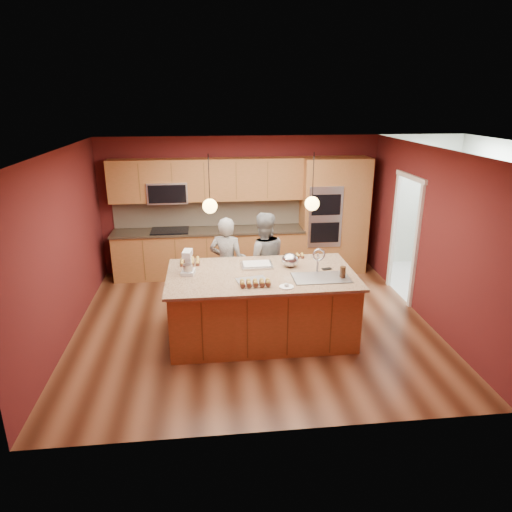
{
  "coord_description": "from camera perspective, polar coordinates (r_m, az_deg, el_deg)",
  "views": [
    {
      "loc": [
        -0.68,
        -6.46,
        3.39
      ],
      "look_at": [
        0.03,
        -0.1,
        1.16
      ],
      "focal_mm": 32.0,
      "sensor_mm": 36.0,
      "label": 1
    }
  ],
  "objects": [
    {
      "name": "floor",
      "position": [
        7.33,
        -0.32,
        -8.36
      ],
      "size": [
        5.5,
        5.5,
        0.0
      ],
      "primitive_type": "plane",
      "color": "#412011",
      "rests_on": "ground"
    },
    {
      "name": "oven_column",
      "position": [
        9.29,
        9.66,
        4.98
      ],
      "size": [
        1.3,
        0.62,
        2.3
      ],
      "color": "brown",
      "rests_on": "floor"
    },
    {
      "name": "wall_back",
      "position": [
        9.21,
        -1.98,
        6.41
      ],
      "size": [
        5.5,
        0.0,
        5.5
      ],
      "primitive_type": "plane",
      "rotation": [
        1.57,
        0.0,
        0.0
      ],
      "color": "#551818",
      "rests_on": "ground"
    },
    {
      "name": "tumbler",
      "position": [
        6.5,
        10.79,
        -2.0
      ],
      "size": [
        0.08,
        0.08,
        0.16
      ],
      "primitive_type": "cylinder",
      "color": "#372112",
      "rests_on": "island"
    },
    {
      "name": "wall_left",
      "position": [
        7.08,
        -23.05,
        0.89
      ],
      "size": [
        0.0,
        5.0,
        5.0
      ],
      "primitive_type": "plane",
      "rotation": [
        1.57,
        0.0,
        1.57
      ],
      "color": "#551818",
      "rests_on": "ground"
    },
    {
      "name": "pendant_left",
      "position": [
        6.23,
        -5.78,
        6.26
      ],
      "size": [
        0.2,
        0.2,
        0.8
      ],
      "color": "black",
      "rests_on": "ceiling"
    },
    {
      "name": "cupcakes_right",
      "position": [
        7.24,
        5.52,
        0.05
      ],
      "size": [
        0.14,
        0.14,
        0.06
      ],
      "primitive_type": null,
      "color": "#B7933C",
      "rests_on": "island"
    },
    {
      "name": "cupcakes_left",
      "position": [
        7.02,
        -8.26,
        -0.66
      ],
      "size": [
        0.31,
        0.31,
        0.07
      ],
      "primitive_type": null,
      "color": "#B7933C",
      "rests_on": "island"
    },
    {
      "name": "person_left",
      "position": [
        7.55,
        -3.67,
        -0.98
      ],
      "size": [
        0.67,
        0.54,
        1.58
      ],
      "primitive_type": "imported",
      "rotation": [
        0.0,
        0.0,
        2.83
      ],
      "color": "black",
      "rests_on": "floor"
    },
    {
      "name": "mixing_bowl",
      "position": [
        6.82,
        4.28,
        -0.51
      ],
      "size": [
        0.26,
        0.26,
        0.22
      ],
      "primitive_type": "ellipsoid",
      "color": "silver",
      "rests_on": "island"
    },
    {
      "name": "pendant_right",
      "position": [
        6.4,
        7.03,
        6.55
      ],
      "size": [
        0.2,
        0.2,
        0.8
      ],
      "color": "black",
      "rests_on": "ceiling"
    },
    {
      "name": "washer",
      "position": [
        9.22,
        26.1,
        -1.01
      ],
      "size": [
        0.72,
        0.74,
        1.03
      ],
      "primitive_type": "cube",
      "rotation": [
        0.0,
        0.0,
        0.14
      ],
      "color": "silver",
      "rests_on": "floor"
    },
    {
      "name": "dryer",
      "position": [
        9.85,
        23.65,
        0.69
      ],
      "size": [
        0.76,
        0.78,
        1.07
      ],
      "primitive_type": "cube",
      "rotation": [
        0.0,
        0.0,
        0.16
      ],
      "color": "silver",
      "rests_on": "floor"
    },
    {
      "name": "cooling_rack",
      "position": [
        6.28,
        -0.48,
        -3.12
      ],
      "size": [
        0.46,
        0.37,
        0.02
      ],
      "primitive_type": "cube",
      "rotation": [
        0.0,
        0.0,
        0.19
      ],
      "color": "#B8BBBF",
      "rests_on": "island"
    },
    {
      "name": "person_right",
      "position": [
        7.58,
        0.87,
        -0.59
      ],
      "size": [
        0.81,
        0.64,
        1.64
      ],
      "primitive_type": "imported",
      "rotation": [
        0.0,
        0.0,
        3.16
      ],
      "color": "gray",
      "rests_on": "floor"
    },
    {
      "name": "cupcakes_rack",
      "position": [
        6.1,
        -0.09,
        -3.34
      ],
      "size": [
        0.43,
        0.17,
        0.08
      ],
      "primitive_type": null,
      "color": "#B7933C",
      "rests_on": "island"
    },
    {
      "name": "cabinet_run",
      "position": [
        9.03,
        -6.14,
        3.65
      ],
      "size": [
        3.74,
        0.64,
        2.3
      ],
      "color": "brown",
      "rests_on": "floor"
    },
    {
      "name": "laundry_room",
      "position": [
        9.27,
        26.89,
        8.23
      ],
      "size": [
        2.6,
        2.7,
        2.7
      ],
      "color": "beige",
      "rests_on": "ground"
    },
    {
      "name": "island",
      "position": [
        6.76,
        0.79,
        -6.02
      ],
      "size": [
        2.7,
        1.51,
        1.37
      ],
      "color": "brown",
      "rests_on": "floor"
    },
    {
      "name": "plate",
      "position": [
        6.11,
        3.83,
        -3.86
      ],
      "size": [
        0.19,
        0.19,
        0.01
      ],
      "primitive_type": "cylinder",
      "color": "white",
      "rests_on": "island"
    },
    {
      "name": "stand_mixer",
      "position": [
        6.58,
        -8.51,
        -0.97
      ],
      "size": [
        0.21,
        0.27,
        0.35
      ],
      "rotation": [
        0.0,
        0.0,
        -0.14
      ],
      "color": "silver",
      "rests_on": "island"
    },
    {
      "name": "ceiling",
      "position": [
        6.53,
        -0.36,
        13.14
      ],
      "size": [
        5.5,
        5.5,
        0.0
      ],
      "primitive_type": "plane",
      "rotation": [
        3.14,
        0.0,
        0.0
      ],
      "color": "white",
      "rests_on": "ground"
    },
    {
      "name": "sheet_cake",
      "position": [
        6.83,
        0.08,
        -1.11
      ],
      "size": [
        0.47,
        0.35,
        0.05
      ],
      "rotation": [
        0.0,
        0.0,
        0.01
      ],
      "color": "silver",
      "rests_on": "island"
    },
    {
      "name": "wall_right",
      "position": [
        7.59,
        20.8,
        2.34
      ],
      "size": [
        0.0,
        5.0,
        5.0
      ],
      "primitive_type": "plane",
      "rotation": [
        1.57,
        0.0,
        -1.57
      ],
      "color": "#551818",
      "rests_on": "ground"
    },
    {
      "name": "phone",
      "position": [
        6.8,
        8.83,
        -1.59
      ],
      "size": [
        0.16,
        0.11,
        0.01
      ],
      "primitive_type": "cube",
      "rotation": [
        0.0,
        0.0,
        0.22
      ],
      "color": "black",
      "rests_on": "island"
    },
    {
      "name": "wall_front",
      "position": [
        4.5,
        3.02,
        -7.75
      ],
      "size": [
        5.5,
        0.0,
        5.5
      ],
      "primitive_type": "plane",
      "rotation": [
        -1.57,
        0.0,
        0.0
      ],
      "color": "#551818",
      "rests_on": "ground"
    },
    {
      "name": "doorway_trim",
      "position": [
        8.35,
        18.04,
        1.97
      ],
      "size": [
        0.08,
        1.11,
        2.2
      ],
      "primitive_type": null,
      "color": "white",
      "rests_on": "wall_right"
    }
  ]
}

